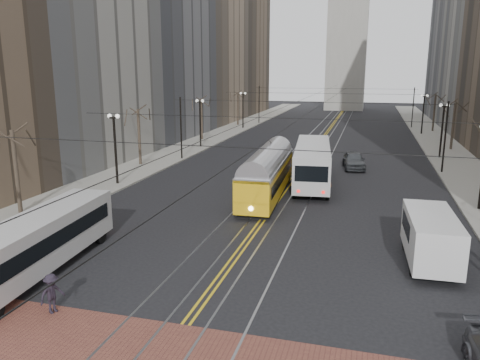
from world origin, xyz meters
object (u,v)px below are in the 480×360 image
Objects in this scene: transit_bus at (36,246)px; sedan_grey at (354,160)px; cargo_van at (430,240)px; streetcar at (267,178)px; pedestrian_d at (52,293)px; rear_bus at (312,164)px.

transit_bus reaches higher than sedan_grey.
cargo_van is at bearing -86.48° from sedan_grey.
streetcar is 19.69m from pedestrian_d.
sedan_grey is at bearing 60.64° from transit_bus.
streetcar is at bearing 60.95° from transit_bus.
streetcar is 14.49m from cargo_van.
cargo_van is at bearing -47.47° from streetcar.
cargo_van is at bearing -69.76° from rear_bus.
transit_bus is 31.63m from sedan_grey.
rear_bus is at bearing 60.13° from transit_bus.
streetcar is 7.75× the size of pedestrian_d.
rear_bus reaches higher than sedan_grey.
transit_bus is 0.87× the size of rear_bus.
streetcar reaches higher than transit_bus.
cargo_van is at bearing -38.20° from pedestrian_d.
rear_bus is (10.15, 21.39, 0.28)m from transit_bus.
pedestrian_d is (-10.30, -31.63, -0.00)m from sedan_grey.
transit_bus is at bearing -163.24° from cargo_van.
pedestrian_d is (-7.15, -24.33, -0.82)m from rear_bus.
streetcar is 1.00× the size of rear_bus.
rear_bus is 17.11m from cargo_van.
rear_bus reaches higher than streetcar.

